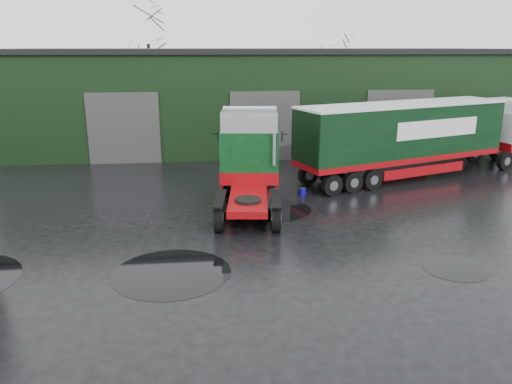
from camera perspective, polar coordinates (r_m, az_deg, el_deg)
ground at (r=16.01m, az=-0.15°, el=-7.42°), size 100.00×100.00×0.00m
warehouse at (r=34.91m, az=-0.19°, el=10.91°), size 32.40×12.40×6.30m
hero_tractor at (r=19.67m, az=-0.84°, el=3.19°), size 3.39×6.63×3.96m
lorry_right at (r=25.90m, az=16.31°, el=5.60°), size 14.57×7.37×3.83m
wash_bucket at (r=22.53m, az=5.33°, el=0.03°), size 0.40×0.40×0.31m
tree_back_a at (r=44.84m, az=-12.06°, el=13.81°), size 4.40×4.40×9.50m
tree_back_b at (r=46.11m, az=8.72°, el=12.78°), size 4.40×4.40×7.50m
puddle_0 at (r=15.14m, az=-9.63°, el=-9.10°), size 3.53×3.53×0.01m
puddle_1 at (r=20.45m, az=2.20°, el=-2.05°), size 2.95×2.95×0.01m
puddle_3 at (r=16.38m, az=21.83°, el=-8.07°), size 1.97×1.97×0.01m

